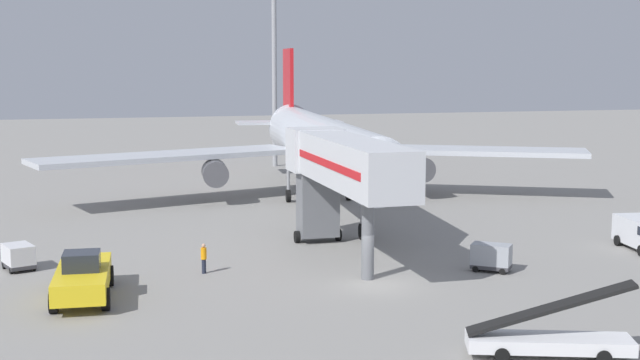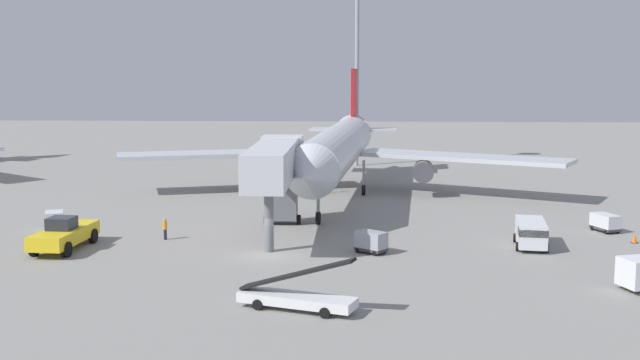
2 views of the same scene
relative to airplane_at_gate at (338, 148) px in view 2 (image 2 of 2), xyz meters
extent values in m
plane|color=gray|center=(-4.28, -27.69, -5.03)|extent=(300.00, 300.00, 0.00)
cylinder|color=silver|center=(-0.13, -1.62, 0.06)|extent=(7.60, 37.02, 4.59)
cone|color=silver|center=(-1.83, -22.11, 0.06)|extent=(4.84, 4.71, 4.50)
cone|color=silver|center=(1.66, 20.08, 0.40)|extent=(4.90, 7.11, 4.36)
cube|color=red|center=(1.52, 18.39, 4.64)|extent=(0.80, 5.33, 7.34)
cube|color=silver|center=(4.22, 17.68, 0.63)|extent=(5.80, 4.31, 0.24)
cube|color=silver|center=(-1.26, 18.13, 0.63)|extent=(5.80, 4.31, 0.24)
cube|color=silver|center=(12.85, 0.62, -0.97)|extent=(22.73, 14.99, 0.44)
cube|color=silver|center=(-12.58, 2.72, -0.97)|extent=(23.32, 11.84, 0.44)
cylinder|color=#4C4C51|center=(8.88, -0.53, -2.33)|extent=(2.38, 2.97, 2.16)
cylinder|color=#4C4C51|center=(-8.84, 0.94, -2.33)|extent=(2.38, 2.97, 2.16)
cylinder|color=gray|center=(-1.31, -15.91, -2.90)|extent=(0.28, 0.28, 3.16)
cylinder|color=black|center=(-1.31, -15.91, -4.48)|extent=(0.44, 1.13, 1.10)
cylinder|color=gray|center=(2.68, 0.36, -2.90)|extent=(0.28, 0.28, 3.16)
cylinder|color=black|center=(2.68, 0.36, -4.48)|extent=(0.44, 1.13, 1.10)
cylinder|color=gray|center=(-2.58, 0.80, -2.90)|extent=(0.28, 0.28, 3.16)
cylinder|color=black|center=(-2.58, 0.80, -4.48)|extent=(0.44, 1.13, 1.10)
cube|color=silver|center=(-4.38, -23.31, 1.11)|extent=(3.06, 14.97, 2.70)
cube|color=red|center=(-5.90, -23.31, 1.11)|extent=(0.09, 12.56, 0.44)
cube|color=silver|center=(-4.41, -15.23, 1.11)|extent=(3.46, 2.81, 2.84)
cube|color=#232833|center=(-4.42, -13.93, 1.36)|extent=(3.30, 0.25, 0.90)
cube|color=slate|center=(-4.41, -15.83, -2.44)|extent=(2.56, 1.81, 4.39)
cylinder|color=black|center=(-5.84, -15.83, -4.63)|extent=(0.30, 0.80, 0.80)
cylinder|color=black|center=(-2.99, -15.82, -4.63)|extent=(0.30, 0.80, 0.80)
cylinder|color=slate|center=(-4.37, -26.30, -2.64)|extent=(0.70, 0.70, 4.79)
cube|color=yellow|center=(-19.52, -26.33, -3.97)|extent=(3.01, 7.33, 1.03)
cube|color=#232833|center=(-19.55, -26.69, -3.00)|extent=(1.90, 1.91, 0.90)
cylinder|color=black|center=(-18.47, -28.74, -4.48)|extent=(0.47, 1.12, 1.10)
cylinder|color=black|center=(-20.88, -28.58, -4.48)|extent=(0.47, 1.12, 1.10)
cylinder|color=black|center=(-18.16, -24.08, -4.48)|extent=(0.47, 1.12, 1.10)
cylinder|color=black|center=(-20.58, -23.92, -4.48)|extent=(0.47, 1.12, 1.10)
cube|color=white|center=(-1.24, -40.29, -4.46)|extent=(6.82, 3.78, 0.55)
cube|color=black|center=(-1.24, -40.29, -3.01)|extent=(6.61, 3.07, 2.30)
cylinder|color=black|center=(0.91, -40.18, -4.73)|extent=(0.64, 0.40, 0.60)
cylinder|color=black|center=(0.38, -41.70, -4.73)|extent=(0.64, 0.40, 0.60)
cylinder|color=black|center=(-2.85, -38.87, -4.73)|extent=(0.64, 0.40, 0.60)
cylinder|color=black|center=(-3.38, -40.40, -4.73)|extent=(0.64, 0.40, 0.60)
cylinder|color=black|center=(18.69, -34.63, -4.69)|extent=(0.76, 0.54, 0.68)
cube|color=silver|center=(15.00, -23.89, -3.90)|extent=(2.68, 5.30, 1.70)
cube|color=#1E232D|center=(14.77, -25.60, -3.52)|extent=(2.25, 1.89, 0.54)
cylinder|color=black|center=(15.75, -25.58, -4.69)|extent=(0.45, 0.72, 0.68)
cylinder|color=black|center=(13.83, -25.32, -4.69)|extent=(0.45, 0.72, 0.68)
cylinder|color=black|center=(16.18, -22.46, -4.69)|extent=(0.45, 0.72, 0.68)
cylinder|color=black|center=(14.25, -22.20, -4.69)|extent=(0.45, 0.72, 0.68)
cube|color=#38383D|center=(3.05, -26.41, -4.74)|extent=(2.50, 2.35, 0.22)
cube|color=#999EA5|center=(3.05, -26.41, -4.04)|extent=(2.50, 2.35, 1.18)
cylinder|color=black|center=(2.08, -26.39, -4.85)|extent=(0.36, 0.32, 0.36)
cylinder|color=black|center=(2.80, -25.48, -4.85)|extent=(0.36, 0.32, 0.36)
cylinder|color=black|center=(3.29, -27.34, -4.85)|extent=(0.36, 0.32, 0.36)
cylinder|color=black|center=(4.01, -26.42, -4.85)|extent=(0.36, 0.32, 0.36)
cube|color=#38383D|center=(-23.13, -19.00, -4.74)|extent=(2.05, 2.45, 0.22)
cube|color=silver|center=(-23.13, -19.00, -4.09)|extent=(2.05, 2.45, 1.08)
cylinder|color=black|center=(-22.26, -19.47, -4.85)|extent=(0.23, 0.38, 0.36)
cylinder|color=black|center=(-23.50, -19.92, -4.85)|extent=(0.23, 0.38, 0.36)
cylinder|color=black|center=(-22.76, -18.09, -4.85)|extent=(0.23, 0.38, 0.36)
cylinder|color=black|center=(-24.00, -18.54, -4.85)|extent=(0.23, 0.38, 0.36)
cube|color=#38383D|center=(22.33, -17.85, -4.74)|extent=(2.10, 2.73, 0.22)
cube|color=silver|center=(22.33, -17.85, -4.11)|extent=(2.10, 2.73, 1.05)
cylinder|color=black|center=(21.46, -17.28, -4.85)|extent=(0.24, 0.38, 0.36)
cylinder|color=black|center=(22.58, -16.84, -4.85)|extent=(0.24, 0.38, 0.36)
cylinder|color=black|center=(22.09, -18.86, -4.85)|extent=(0.24, 0.38, 0.36)
cylinder|color=black|center=(23.20, -18.42, -4.85)|extent=(0.24, 0.38, 0.36)
cylinder|color=#1E2333|center=(-12.93, -22.64, -4.62)|extent=(0.28, 0.28, 0.83)
cylinder|color=orange|center=(-12.93, -22.64, -3.88)|extent=(0.37, 0.37, 0.66)
sphere|color=tan|center=(-12.93, -22.64, -3.42)|extent=(0.22, 0.22, 0.22)
cube|color=black|center=(23.27, -22.05, -5.02)|extent=(0.46, 0.46, 0.03)
cone|color=orange|center=(23.27, -22.05, -4.67)|extent=(0.39, 0.39, 0.68)
cylinder|color=#93969B|center=(1.82, 26.64, 9.08)|extent=(0.56, 0.56, 28.22)
camera|label=1|loc=(-19.01, -70.42, 6.80)|focal=48.38mm
camera|label=2|loc=(2.09, -82.09, 8.04)|focal=44.14mm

